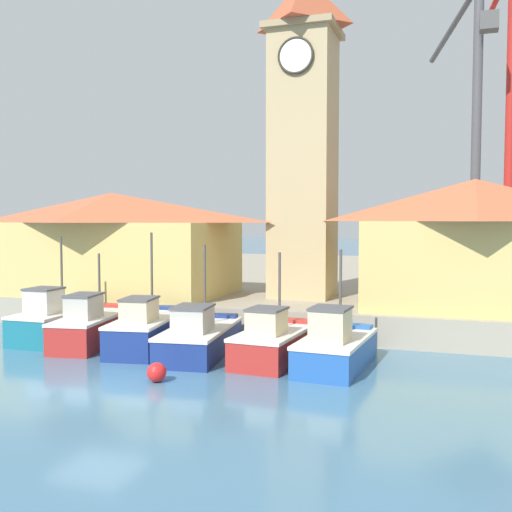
{
  "coord_description": "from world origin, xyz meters",
  "views": [
    {
      "loc": [
        10.35,
        -15.42,
        5.18
      ],
      "look_at": [
        1.47,
        10.67,
        3.5
      ],
      "focal_mm": 42.0,
      "sensor_mm": 36.0,
      "label": 1
    }
  ],
  "objects_px": {
    "clock_tower": "(303,131)",
    "dock_worker_near_tower": "(197,284)",
    "fishing_boat_left_inner": "(147,330)",
    "fishing_boat_mid_right": "(335,347)",
    "fishing_boat_far_left": "(54,322)",
    "fishing_boat_center": "(274,342)",
    "fishing_boat_mid_left": "(200,337)",
    "warehouse_left": "(112,242)",
    "port_crane_far": "(509,161)",
    "mooring_buoy": "(157,372)",
    "fishing_boat_left_outer": "(93,326)",
    "port_crane_near": "(474,169)",
    "warehouse_right": "(474,243)"
  },
  "relations": [
    {
      "from": "fishing_boat_far_left",
      "to": "fishing_boat_mid_right",
      "type": "xyz_separation_m",
      "value": [
        12.32,
        -0.85,
        -0.07
      ]
    },
    {
      "from": "port_crane_far",
      "to": "mooring_buoy",
      "type": "bearing_deg",
      "value": -117.4
    },
    {
      "from": "fishing_boat_far_left",
      "to": "mooring_buoy",
      "type": "bearing_deg",
      "value": -31.35
    },
    {
      "from": "fishing_boat_left_outer",
      "to": "port_crane_far",
      "type": "distance_m",
      "value": 26.39
    },
    {
      "from": "fishing_boat_far_left",
      "to": "fishing_boat_mid_right",
      "type": "relative_size",
      "value": 0.96
    },
    {
      "from": "fishing_boat_far_left",
      "to": "warehouse_right",
      "type": "distance_m",
      "value": 18.41
    },
    {
      "from": "clock_tower",
      "to": "dock_worker_near_tower",
      "type": "bearing_deg",
      "value": -141.78
    },
    {
      "from": "fishing_boat_left_inner",
      "to": "port_crane_far",
      "type": "bearing_deg",
      "value": 52.06
    },
    {
      "from": "fishing_boat_mid_left",
      "to": "fishing_boat_mid_right",
      "type": "bearing_deg",
      "value": -3.72
    },
    {
      "from": "warehouse_right",
      "to": "port_crane_near",
      "type": "xyz_separation_m",
      "value": [
        0.13,
        10.39,
        4.0
      ]
    },
    {
      "from": "fishing_boat_far_left",
      "to": "fishing_boat_left_outer",
      "type": "height_order",
      "value": "fishing_boat_far_left"
    },
    {
      "from": "fishing_boat_mid_left",
      "to": "port_crane_far",
      "type": "relative_size",
      "value": 0.28
    },
    {
      "from": "fishing_boat_left_outer",
      "to": "fishing_boat_mid_right",
      "type": "xyz_separation_m",
      "value": [
        10.28,
        -0.66,
        -0.03
      ]
    },
    {
      "from": "fishing_boat_far_left",
      "to": "port_crane_far",
      "type": "xyz_separation_m",
      "value": [
        19.07,
        18.34,
        7.91
      ]
    },
    {
      "from": "clock_tower",
      "to": "dock_worker_near_tower",
      "type": "height_order",
      "value": "clock_tower"
    },
    {
      "from": "fishing_boat_far_left",
      "to": "port_crane_far",
      "type": "bearing_deg",
      "value": 43.89
    },
    {
      "from": "fishing_boat_mid_right",
      "to": "warehouse_left",
      "type": "xyz_separation_m",
      "value": [
        -13.39,
        7.09,
        3.25
      ]
    },
    {
      "from": "fishing_boat_far_left",
      "to": "fishing_boat_left_outer",
      "type": "bearing_deg",
      "value": -5.26
    },
    {
      "from": "dock_worker_near_tower",
      "to": "clock_tower",
      "type": "bearing_deg",
      "value": 38.22
    },
    {
      "from": "fishing_boat_center",
      "to": "port_crane_near",
      "type": "distance_m",
      "value": 20.17
    },
    {
      "from": "warehouse_right",
      "to": "mooring_buoy",
      "type": "height_order",
      "value": "warehouse_right"
    },
    {
      "from": "fishing_boat_left_outer",
      "to": "mooring_buoy",
      "type": "height_order",
      "value": "fishing_boat_left_outer"
    },
    {
      "from": "fishing_boat_far_left",
      "to": "port_crane_near",
      "type": "xyz_separation_m",
      "value": [
        17.08,
        16.75,
        7.38
      ]
    },
    {
      "from": "fishing_boat_mid_right",
      "to": "warehouse_left",
      "type": "relative_size",
      "value": 0.37
    },
    {
      "from": "clock_tower",
      "to": "port_crane_far",
      "type": "height_order",
      "value": "port_crane_far"
    },
    {
      "from": "fishing_boat_center",
      "to": "port_crane_near",
      "type": "bearing_deg",
      "value": 67.8
    },
    {
      "from": "fishing_boat_left_inner",
      "to": "warehouse_left",
      "type": "height_order",
      "value": "warehouse_left"
    },
    {
      "from": "fishing_boat_far_left",
      "to": "fishing_boat_center",
      "type": "bearing_deg",
      "value": -3.46
    },
    {
      "from": "mooring_buoy",
      "to": "fishing_boat_left_outer",
      "type": "bearing_deg",
      "value": 140.95
    },
    {
      "from": "fishing_boat_far_left",
      "to": "warehouse_left",
      "type": "xyz_separation_m",
      "value": [
        -1.06,
        6.23,
        3.18
      ]
    },
    {
      "from": "fishing_boat_far_left",
      "to": "port_crane_near",
      "type": "relative_size",
      "value": 0.25
    },
    {
      "from": "fishing_boat_left_inner",
      "to": "fishing_boat_mid_right",
      "type": "relative_size",
      "value": 1.14
    },
    {
      "from": "clock_tower",
      "to": "mooring_buoy",
      "type": "distance_m",
      "value": 15.47
    },
    {
      "from": "fishing_boat_mid_left",
      "to": "clock_tower",
      "type": "bearing_deg",
      "value": 77.11
    },
    {
      "from": "warehouse_left",
      "to": "port_crane_far",
      "type": "relative_size",
      "value": 0.65
    },
    {
      "from": "fishing_boat_center",
      "to": "mooring_buoy",
      "type": "relative_size",
      "value": 7.15
    },
    {
      "from": "fishing_boat_mid_right",
      "to": "dock_worker_near_tower",
      "type": "xyz_separation_m",
      "value": [
        -7.68,
        5.34,
        1.41
      ]
    },
    {
      "from": "port_crane_far",
      "to": "fishing_boat_mid_right",
      "type": "bearing_deg",
      "value": -109.37
    },
    {
      "from": "fishing_boat_far_left",
      "to": "fishing_boat_center",
      "type": "relative_size",
      "value": 0.99
    },
    {
      "from": "warehouse_right",
      "to": "mooring_buoy",
      "type": "distance_m",
      "value": 15.0
    },
    {
      "from": "fishing_boat_mid_left",
      "to": "fishing_boat_left_inner",
      "type": "bearing_deg",
      "value": 173.77
    },
    {
      "from": "fishing_boat_center",
      "to": "dock_worker_near_tower",
      "type": "height_order",
      "value": "fishing_boat_center"
    },
    {
      "from": "fishing_boat_mid_right",
      "to": "clock_tower",
      "type": "relative_size",
      "value": 0.27
    },
    {
      "from": "port_crane_far",
      "to": "fishing_boat_left_inner",
      "type": "bearing_deg",
      "value": -127.94
    },
    {
      "from": "fishing_boat_left_inner",
      "to": "dock_worker_near_tower",
      "type": "relative_size",
      "value": 3.25
    },
    {
      "from": "fishing_boat_left_outer",
      "to": "fishing_boat_mid_right",
      "type": "distance_m",
      "value": 10.3
    },
    {
      "from": "clock_tower",
      "to": "fishing_boat_mid_right",
      "type": "bearing_deg",
      "value": -68.68
    },
    {
      "from": "dock_worker_near_tower",
      "to": "mooring_buoy",
      "type": "bearing_deg",
      "value": -73.57
    },
    {
      "from": "fishing_boat_far_left",
      "to": "fishing_boat_mid_left",
      "type": "relative_size",
      "value": 0.82
    },
    {
      "from": "fishing_boat_left_inner",
      "to": "warehouse_right",
      "type": "xyz_separation_m",
      "value": [
        12.37,
        6.6,
        3.4
      ]
    }
  ]
}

